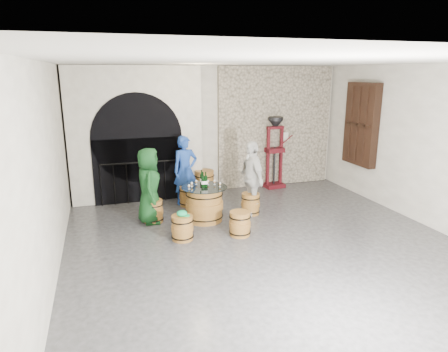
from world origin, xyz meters
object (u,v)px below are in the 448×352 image
object	(u,v)px
barrel_stool_left	(153,211)
side_barrel	(204,184)
barrel_stool_right	(251,204)
wine_bottle_right	(202,179)
wine_bottle_center	(206,181)
corking_press	(275,147)
barrel_stool_far	(188,196)
person_white	(251,178)
barrel_stool_near_left	(182,228)
person_blue	(185,170)
wine_bottle_left	(203,181)
barrel_stool_near_right	(240,224)
person_green	(149,186)
barrel_table	(204,204)

from	to	relation	value
barrel_stool_left	side_barrel	size ratio (longest dim) A/B	0.70
barrel_stool_right	barrel_stool_left	bearing A→B (deg)	175.94
wine_bottle_right	wine_bottle_center	bearing A→B (deg)	-79.51
wine_bottle_center	corking_press	size ratio (longest dim) A/B	0.17
barrel_stool_far	barrel_stool_right	size ratio (longest dim) A/B	1.00
person_white	wine_bottle_center	xyz separation A→B (m)	(-1.05, -0.10, 0.05)
wine_bottle_center	side_barrel	distance (m)	1.76
barrel_stool_near_left	barrel_stool_left	bearing A→B (deg)	110.02
person_blue	wine_bottle_left	size ratio (longest dim) A/B	4.99
person_white	wine_bottle_right	size ratio (longest dim) A/B	5.03
wine_bottle_left	corking_press	xyz separation A→B (m)	(2.47, 1.91, 0.24)
barrel_stool_near_left	wine_bottle_left	size ratio (longest dim) A/B	1.46
barrel_stool_right	person_blue	xyz separation A→B (m)	(-1.20, 1.14, 0.58)
wine_bottle_center	barrel_stool_far	bearing A→B (deg)	97.87
wine_bottle_left	barrel_stool_right	bearing A→B (deg)	5.17
barrel_stool_left	barrel_stool_near_left	distance (m)	1.15
wine_bottle_right	corking_press	distance (m)	3.00
barrel_stool_near_right	side_barrel	world-z (taller)	side_barrel
barrel_stool_right	barrel_stool_near_left	xyz separation A→B (m)	(-1.71, -0.93, 0.00)
barrel_stool_near_right	side_barrel	xyz separation A→B (m)	(-0.02, 2.58, 0.10)
wine_bottle_center	person_blue	bearing A→B (deg)	97.69
person_green	wine_bottle_left	world-z (taller)	person_green
person_green	person_white	distance (m)	2.18
person_blue	person_white	bearing A→B (deg)	-52.70
person_blue	wine_bottle_right	world-z (taller)	person_blue
corking_press	barrel_stool_right	bearing A→B (deg)	-132.84
person_green	person_white	world-z (taller)	person_white
barrel_stool_near_left	person_green	size ratio (longest dim) A/B	0.30
wine_bottle_left	barrel_stool_far	bearing A→B (deg)	94.80
side_barrel	barrel_table	bearing A→B (deg)	-104.63
barrel_stool_far	wine_bottle_right	world-z (taller)	wine_bottle_right
barrel_stool_near_left	wine_bottle_right	size ratio (longest dim) A/B	1.46
barrel_stool_near_left	barrel_stool_right	bearing A→B (deg)	28.47
wine_bottle_left	wine_bottle_right	size ratio (longest dim) A/B	1.00
barrel_table	person_blue	world-z (taller)	person_blue
person_blue	person_white	xyz separation A→B (m)	(1.21, -1.14, 0.01)
barrel_stool_near_left	wine_bottle_right	distance (m)	1.36
barrel_stool_left	person_white	world-z (taller)	person_white
wine_bottle_left	side_barrel	bearing A→B (deg)	74.55
barrel_stool_far	wine_bottle_center	world-z (taller)	wine_bottle_center
barrel_stool_right	corking_press	bearing A→B (deg)	52.76
wine_bottle_left	wine_bottle_center	bearing A→B (deg)	-2.90
barrel_stool_right	person_white	size ratio (longest dim) A/B	0.29
barrel_stool_near_right	person_white	world-z (taller)	person_white
barrel_stool_near_right	wine_bottle_center	bearing A→B (deg)	113.43
side_barrel	corking_press	size ratio (longest dim) A/B	0.36
barrel_stool_near_right	person_white	size ratio (longest dim) A/B	0.29
barrel_stool_far	barrel_stool_near_right	xyz separation A→B (m)	(0.56, -2.03, 0.00)
barrel_stool_left	person_blue	bearing A→B (deg)	47.57
barrel_stool_right	person_green	world-z (taller)	person_green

